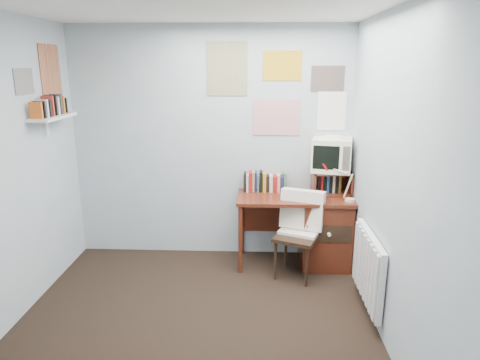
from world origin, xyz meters
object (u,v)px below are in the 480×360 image
object	(u,v)px
desk	(319,228)
tv_riser	(331,182)
desk_chair	(296,237)
desk_lamp	(351,184)
crt_tv	(332,153)
radiator	(368,268)
wall_shelf	(53,117)

from	to	relation	value
desk	tv_riser	xyz separation A→B (m)	(0.12, 0.11, 0.48)
desk_chair	desk_lamp	distance (m)	0.76
tv_riser	crt_tv	size ratio (longest dim) A/B	1.00
desk_chair	crt_tv	xyz separation A→B (m)	(0.38, 0.44, 0.77)
desk	crt_tv	world-z (taller)	crt_tv
tv_riser	desk_chair	bearing A→B (deg)	-133.02
desk_chair	tv_riser	distance (m)	0.73
desk_chair	radiator	bearing A→B (deg)	-24.87
crt_tv	radiator	distance (m)	1.33
desk	tv_riser	distance (m)	0.51
desk_lamp	crt_tv	size ratio (longest dim) A/B	0.92
desk_lamp	wall_shelf	size ratio (longest dim) A/B	0.59
desk_lamp	desk	bearing A→B (deg)	149.53
desk_lamp	wall_shelf	world-z (taller)	wall_shelf
desk	desk_lamp	size ratio (longest dim) A/B	3.28
crt_tv	desk_lamp	bearing A→B (deg)	-48.26
desk_lamp	desk_chair	bearing A→B (deg)	-165.32
desk_chair	crt_tv	size ratio (longest dim) A/B	2.13
desk	desk_chair	xyz separation A→B (m)	(-0.27, -0.30, 0.02)
desk_chair	tv_riser	bearing A→B (deg)	70.40
tv_riser	radiator	distance (m)	1.15
desk	desk_chair	bearing A→B (deg)	-131.41
desk_lamp	radiator	world-z (taller)	desk_lamp
desk	radiator	bearing A→B (deg)	-72.76
desk_lamp	radiator	bearing A→B (deg)	-90.05
radiator	wall_shelf	xyz separation A→B (m)	(-2.86, 0.55, 1.20)
crt_tv	radiator	bearing A→B (deg)	-68.41
desk	crt_tv	distance (m)	0.81
desk_chair	wall_shelf	world-z (taller)	wall_shelf
crt_tv	radiator	world-z (taller)	crt_tv
radiator	desk_chair	bearing A→B (deg)	131.72
desk	desk_lamp	xyz separation A→B (m)	(0.27, -0.15, 0.54)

